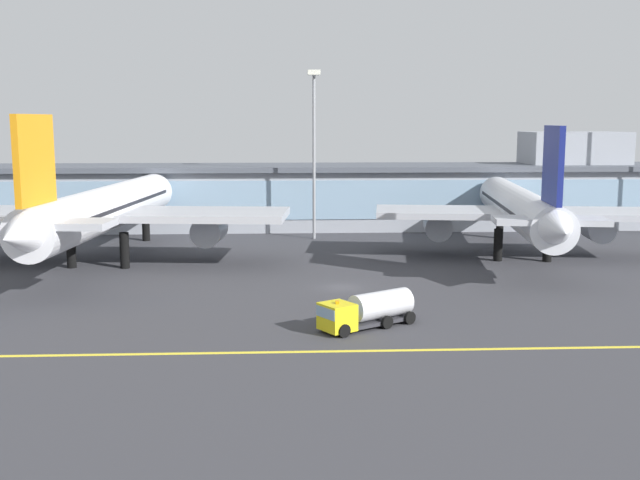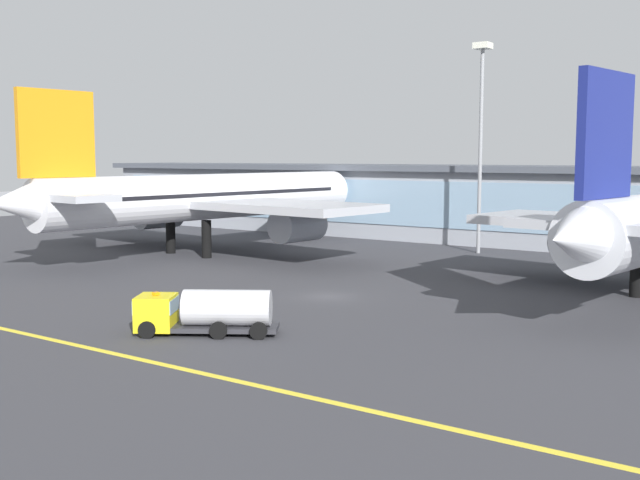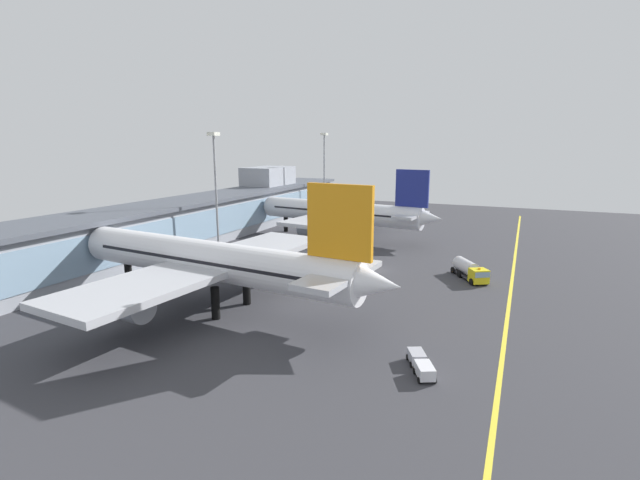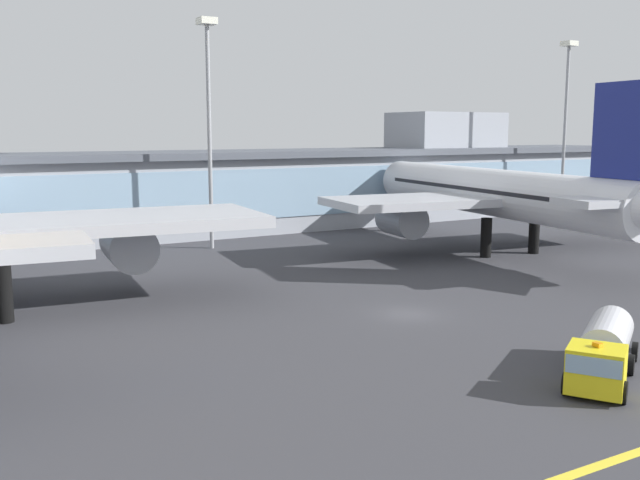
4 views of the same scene
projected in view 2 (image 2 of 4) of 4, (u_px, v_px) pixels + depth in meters
name	position (u px, v px, depth m)	size (l,w,h in m)	color
ground_plane	(328.00, 297.00, 62.11)	(195.77, 195.77, 0.00)	#38383D
taxiway_centreline_stripe	(113.00, 353.00, 44.23)	(156.62, 0.50, 0.01)	yellow
terminal_building	(543.00, 203.00, 96.62)	(142.84, 14.00, 15.34)	#9399A3
airliner_near_left	(209.00, 198.00, 89.43)	(44.60, 53.68, 17.76)	black
fuel_tanker_truck	(202.00, 311.00, 48.86)	(8.92, 6.93, 2.90)	black
apron_light_mast_centre	(481.00, 117.00, 88.31)	(1.80, 1.80, 24.27)	gray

